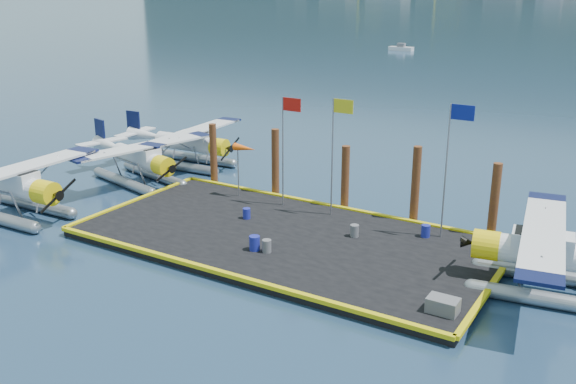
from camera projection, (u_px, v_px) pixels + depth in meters
name	position (u px, v px, depth m)	size (l,w,h in m)	color
ground	(286.00, 243.00, 31.34)	(4000.00, 4000.00, 0.00)	#192C4B
dock	(286.00, 239.00, 31.27)	(20.00, 10.00, 0.40)	black
dock_bumpers	(286.00, 234.00, 31.18)	(20.25, 10.25, 0.18)	#CBB90B
seaplane_a	(13.00, 188.00, 34.37)	(9.44, 10.40, 3.71)	gray
seaplane_b	(141.00, 161.00, 40.04)	(8.97, 9.71, 3.44)	gray
seaplane_c	(190.00, 146.00, 43.84)	(8.81, 9.71, 3.45)	gray
seaplane_d	(552.00, 259.00, 25.73)	(9.37, 10.28, 3.64)	gray
drum_0	(247.00, 213.00, 33.38)	(0.40, 0.40, 0.56)	navy
drum_1	(267.00, 246.00, 29.23)	(0.42, 0.42, 0.59)	#57575C
drum_2	(354.00, 231.00, 31.02)	(0.42, 0.42, 0.59)	#57575C
drum_3	(255.00, 243.00, 29.42)	(0.49, 0.49, 0.69)	navy
drum_4	(426.00, 231.00, 30.97)	(0.43, 0.43, 0.60)	navy
crate	(443.00, 305.00, 23.88)	(1.15, 0.77, 0.58)	#57575C
flagpole_red	(286.00, 135.00, 34.18)	(1.14, 0.08, 6.00)	gray
flagpole_yellow	(336.00, 139.00, 32.67)	(1.14, 0.08, 6.20)	gray
flagpole_blue	(452.00, 152.00, 29.65)	(1.14, 0.08, 6.50)	gray
windsock	(245.00, 149.00, 35.90)	(1.40, 0.44, 3.12)	gray
piling_0	(213.00, 156.00, 39.29)	(0.44, 0.44, 4.00)	#4E2416
piling_1	(275.00, 165.00, 37.04)	(0.44, 0.44, 4.20)	#4E2416
piling_2	(345.00, 180.00, 34.88)	(0.44, 0.44, 3.80)	#4E2416
piling_3	(415.00, 187.00, 32.83)	(0.44, 0.44, 4.30)	#4E2416
piling_4	(494.00, 203.00, 30.90)	(0.44, 0.44, 4.00)	#4E2416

